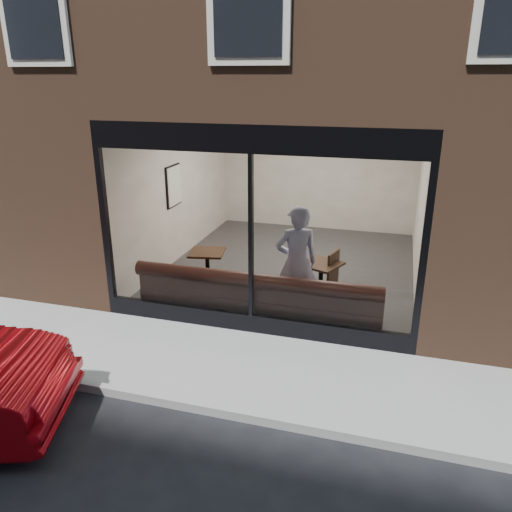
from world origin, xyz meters
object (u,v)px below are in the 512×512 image
(person, at_px, (296,263))
(cafe_table_right, at_px, (321,264))
(banquette, at_px, (258,308))
(cafe_chair_right, at_px, (322,287))
(cafe_table_left, at_px, (207,252))

(person, bearing_deg, cafe_table_right, -141.44)
(banquette, xyz_separation_m, cafe_chair_right, (0.88, 1.11, 0.01))
(cafe_table_left, distance_m, cafe_table_right, 2.14)
(banquette, bearing_deg, cafe_chair_right, 51.52)
(person, height_order, cafe_table_right, person)
(cafe_table_right, bearing_deg, person, -116.91)
(banquette, distance_m, cafe_table_left, 1.68)
(person, relative_size, cafe_table_left, 3.09)
(cafe_table_left, xyz_separation_m, cafe_table_right, (2.14, -0.01, 0.00))
(cafe_table_left, relative_size, cafe_chair_right, 1.41)
(person, xyz_separation_m, cafe_table_left, (-1.82, 0.64, -0.22))
(banquette, xyz_separation_m, cafe_table_left, (-1.27, 0.97, 0.52))
(person, relative_size, cafe_table_right, 3.10)
(cafe_table_left, relative_size, cafe_table_right, 1.01)
(person, xyz_separation_m, cafe_table_right, (0.32, 0.63, -0.22))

